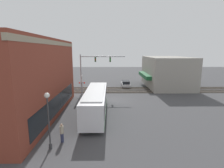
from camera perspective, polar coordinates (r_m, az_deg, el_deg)
ground_plane at (r=29.40m, az=1.28°, el=-5.28°), size 120.00×120.00×0.00m
brick_building at (r=24.47m, az=-29.85°, el=1.51°), size 19.23×10.87×9.61m
shop_building at (r=41.88m, az=17.33°, el=3.80°), size 13.79×10.06×6.77m
city_bus at (r=22.54m, az=-5.32°, el=-5.63°), size 12.06×2.59×3.24m
traffic_signal_gantry at (r=32.94m, az=-6.23°, el=6.09°), size 0.42×8.36×7.49m
crossing_signal at (r=32.80m, az=-9.81°, el=0.38°), size 1.41×1.18×3.81m
streetlamp at (r=15.41m, az=-20.07°, el=-9.80°), size 0.44×0.44×4.88m
rail_track_near at (r=35.20m, az=0.98°, el=-2.51°), size 2.60×60.00×0.15m
rail_track_far at (r=38.32m, az=0.85°, el=-1.41°), size 2.60×60.00×0.15m
parked_car_silver at (r=40.33m, az=4.48°, el=0.09°), size 4.85×1.82×1.39m
pedestrian_by_lamp at (r=16.92m, az=-16.04°, el=-15.03°), size 0.34×0.34×1.77m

